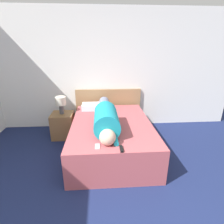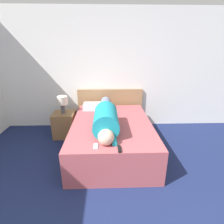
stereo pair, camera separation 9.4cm
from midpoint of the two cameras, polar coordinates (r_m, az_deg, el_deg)
wall_back at (r=4.02m, az=-2.99°, el=13.17°), size 5.97×0.06×2.60m
bed at (r=3.22m, az=-1.03°, el=-7.90°), size 1.39×1.94×0.55m
headboard at (r=4.15m, az=-1.83°, el=1.34°), size 1.51×0.04×0.90m
nightstand at (r=3.84m, az=-16.34°, el=-4.15°), size 0.44×0.44×0.52m
table_lamp at (r=3.67m, az=-17.12°, el=3.05°), size 0.21×0.21×0.36m
person_lying at (r=2.91m, az=-2.93°, el=-1.62°), size 0.38×1.78×0.38m
pillow_near_headboard at (r=3.76m, az=-6.38°, el=1.82°), size 0.54×0.30×0.12m
tv_remote at (r=2.32m, az=1.92°, el=-11.93°), size 0.04×0.15×0.02m
cell_phone at (r=2.39m, az=-5.92°, el=-11.13°), size 0.06×0.13×0.01m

